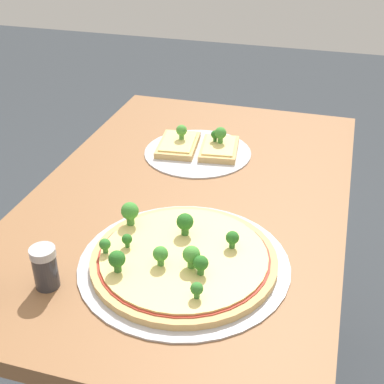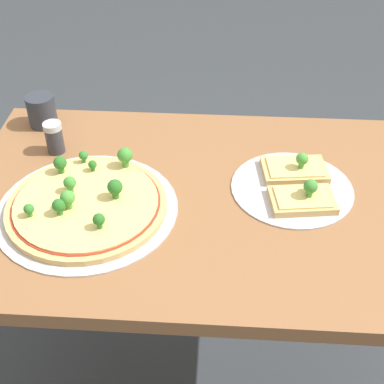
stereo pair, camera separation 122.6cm
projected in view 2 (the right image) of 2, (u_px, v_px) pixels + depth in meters
ground_plane at (200, 382)px, 1.70m from camera, size 8.00×8.00×0.00m
dining_table at (203, 235)px, 1.29m from camera, size 1.11×0.71×0.77m
pizza_tray_whole at (87, 204)px, 1.17m from camera, size 0.40×0.40×0.07m
pizza_tray_slice at (297, 184)px, 1.22m from camera, size 0.28×0.28×0.07m
drinking_cup at (42, 111)px, 1.42m from camera, size 0.08×0.08×0.08m
condiment_shaker at (54, 137)px, 1.32m from camera, size 0.05×0.05×0.08m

